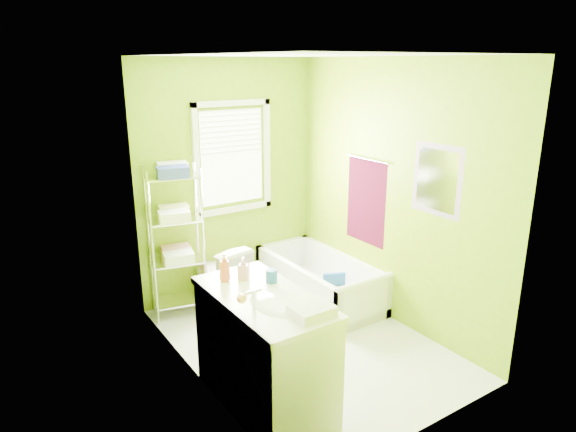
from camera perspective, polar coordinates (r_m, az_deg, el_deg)
ground at (r=5.00m, az=1.73°, el=-13.88°), size 2.90×2.90×0.00m
room_envelope at (r=4.42m, az=1.90°, el=3.64°), size 2.14×2.94×2.62m
window at (r=5.62m, az=-6.17°, el=7.12°), size 0.92×0.05×1.22m
door at (r=3.29m, az=-2.98°, el=-11.40°), size 0.09×0.80×2.00m
right_wall_decor at (r=5.11m, az=11.52°, el=2.52°), size 0.04×1.48×1.17m
bathtub at (r=5.76m, az=3.63°, el=-7.78°), size 0.72×1.55×0.50m
toilet at (r=5.55m, az=-7.58°, el=-6.59°), size 0.52×0.76×0.72m
vanity at (r=4.00m, az=-2.57°, el=-14.37°), size 0.62×1.21×1.14m
wire_shelf_unit at (r=5.28m, az=-12.25°, el=-1.00°), size 0.58×0.47×1.59m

